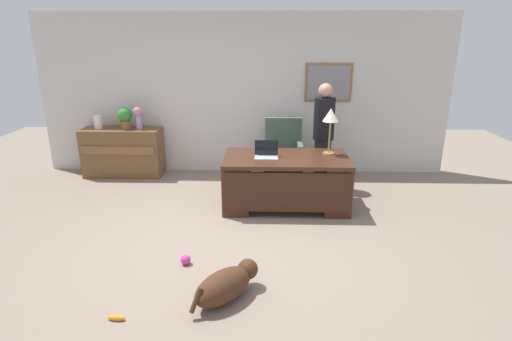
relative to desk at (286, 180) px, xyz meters
The scene contains 14 objects.
ground_plane 1.23m from the desk, 126.07° to the right, with size 12.00×12.00×0.00m, color gray.
back_wall 2.03m from the desk, 112.05° to the left, with size 7.00×0.16×2.70m.
desk is the anchor object (origin of this frame).
credenza 3.05m from the desk, 154.57° to the left, with size 1.32×0.50×0.82m.
armchair 1.05m from the desk, 90.29° to the left, with size 0.60×0.59×1.05m.
person_standing 1.11m from the desk, 53.65° to the left, with size 0.32×0.32×1.65m.
dog_lying 2.28m from the desk, 106.10° to the right, with size 0.65×0.67×0.30m.
laptop 0.48m from the desk, behind, with size 0.32×0.22×0.22m.
desk_lamp 1.06m from the desk, 16.82° to the left, with size 0.22×0.22×0.65m.
vase_with_flowers 2.84m from the desk, 151.66° to the left, with size 0.17×0.17×0.38m.
vase_empty 3.43m from the desk, 157.27° to the left, with size 0.14×0.14×0.23m, color silver.
potted_plant 3.03m from the desk, 153.79° to the left, with size 0.24×0.24×0.36m.
dog_toy_ball 1.98m from the desk, 125.29° to the right, with size 0.11×0.11×0.11m, color #D8338C.
dog_toy_bone 2.97m from the desk, 121.70° to the right, with size 0.16×0.05×0.05m, color orange.
Camera 1 is at (0.43, -4.47, 2.34)m, focal length 28.74 mm.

